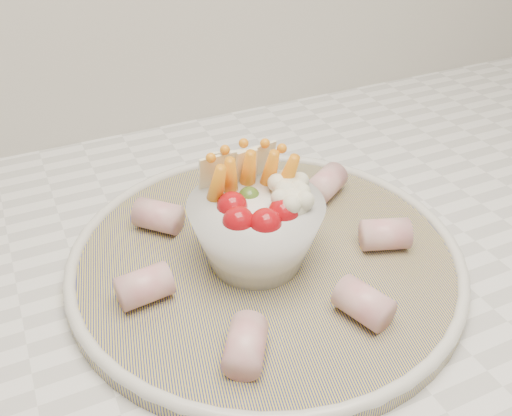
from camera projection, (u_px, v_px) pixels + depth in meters
name	position (u px, v px, depth m)	size (l,w,h in m)	color
serving_platter	(266.00, 257.00, 0.57)	(0.46, 0.46, 0.02)	navy
veggie_bowl	(257.00, 225.00, 0.54)	(0.13, 0.13, 0.11)	silver
cured_meat_rolls	(265.00, 241.00, 0.56)	(0.29, 0.30, 0.03)	#C05764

